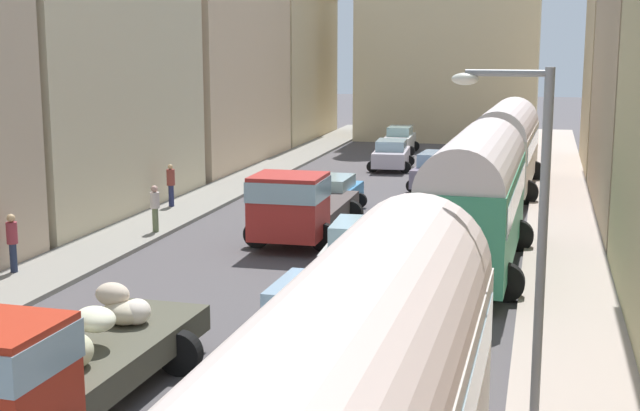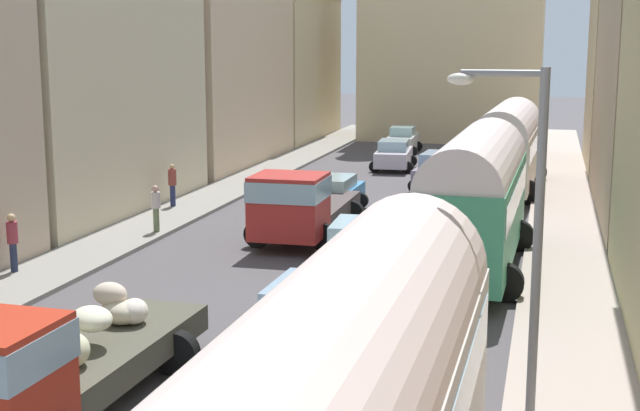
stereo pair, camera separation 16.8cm
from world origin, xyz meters
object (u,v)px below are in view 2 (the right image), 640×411
object	(u,v)px
parked_bus_1	(476,194)
car_5	(440,171)
car_1	(394,155)
car_3	(309,316)
car_2	(403,140)
cargo_truck_0	(43,362)
pedestrian_1	(172,184)
streetlamp_near	(525,223)
pedestrian_2	(156,206)
parked_bus_2	(508,143)
pedestrian_0	(13,240)
cargo_truck_1	(300,204)
car_0	(331,194)
car_4	(360,247)

from	to	relation	value
parked_bus_1	car_5	distance (m)	14.76
car_1	car_3	world-z (taller)	car_1
car_1	car_3	xyz separation A→B (m)	(2.96, -27.74, -0.00)
parked_bus_1	car_2	world-z (taller)	parked_bus_1
cargo_truck_0	pedestrian_1	world-z (taller)	cargo_truck_0
car_1	streetlamp_near	world-z (taller)	streetlamp_near
pedestrian_2	streetlamp_near	distance (m)	18.47
parked_bus_2	pedestrian_2	distance (m)	16.77
car_1	pedestrian_2	world-z (taller)	pedestrian_2
parked_bus_2	car_5	world-z (taller)	parked_bus_2
parked_bus_2	car_2	world-z (taller)	parked_bus_2
parked_bus_2	car_3	distance (m)	22.48
parked_bus_1	parked_bus_2	size ratio (longest dim) A/B	0.95
parked_bus_2	streetlamp_near	distance (m)	25.58
cargo_truck_0	car_1	size ratio (longest dim) A/B	1.76
parked_bus_1	car_5	size ratio (longest dim) A/B	2.11
parked_bus_1	pedestrian_0	distance (m)	13.34
parked_bus_2	car_5	xyz separation A→B (m)	(-3.00, -0.04, -1.34)
pedestrian_0	pedestrian_1	world-z (taller)	pedestrian_1
parked_bus_1	car_3	xyz separation A→B (m)	(-2.89, -7.75, -1.52)
cargo_truck_1	car_0	world-z (taller)	cargo_truck_1
cargo_truck_1	car_4	bearing A→B (deg)	-50.83
pedestrian_1	car_0	bearing A→B (deg)	7.93
car_1	pedestrian_0	world-z (taller)	pedestrian_0
parked_bus_2	car_3	xyz separation A→B (m)	(-3.11, -22.22, -1.39)
cargo_truck_0	car_4	size ratio (longest dim) A/B	1.69
streetlamp_near	car_2	bearing A→B (deg)	102.16
pedestrian_2	streetlamp_near	xyz separation A→B (m)	(12.71, -13.13, 2.71)
streetlamp_near	parked_bus_2	bearing A→B (deg)	93.23
car_3	car_5	distance (m)	22.17
parked_bus_2	car_1	xyz separation A→B (m)	(-6.07, 5.52, -1.39)
parked_bus_2	car_0	world-z (taller)	parked_bus_2
pedestrian_1	streetlamp_near	size ratio (longest dim) A/B	0.29
parked_bus_2	pedestrian_0	world-z (taller)	parked_bus_2
car_4	car_5	size ratio (longest dim) A/B	0.95
car_1	cargo_truck_1	bearing A→B (deg)	-90.43
car_1	cargo_truck_0	bearing A→B (deg)	-90.70
parked_bus_1	car_3	distance (m)	8.41
cargo_truck_1	car_2	distance (m)	24.34
cargo_truck_0	pedestrian_1	xyz separation A→B (m)	(-6.20, 19.46, -0.17)
parked_bus_1	cargo_truck_0	distance (m)	14.26
parked_bus_2	car_1	distance (m)	8.32
car_2	pedestrian_2	distance (m)	25.08
car_0	car_1	size ratio (longest dim) A/B	1.08
car_0	car_2	bearing A→B (deg)	90.95
pedestrian_2	cargo_truck_1	bearing A→B (deg)	3.68
parked_bus_2	car_1	world-z (taller)	parked_bus_2
cargo_truck_1	parked_bus_2	bearing A→B (deg)	62.74
pedestrian_1	car_1	bearing A→B (deg)	63.57
car_2	streetlamp_near	xyz separation A→B (m)	(8.14, -37.79, 2.92)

